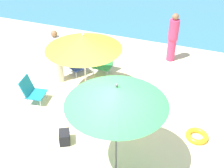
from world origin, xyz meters
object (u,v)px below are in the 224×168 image
Objects in this scene: beach_chair_e at (108,117)px; beach_chair_c at (103,62)px; beach_chair_d at (77,63)px; beach_bag at (65,137)px; person_a at (57,57)px; swim_ring at (197,136)px; umbrella_yellow at (83,42)px; person_b at (173,38)px; umbrella_green at (117,95)px; beach_chair_f at (130,105)px; beach_chair_b at (32,90)px.

beach_chair_c is at bearing -31.67° from beach_chair_e.
beach_chair_d is 3.01m from beach_bag.
swim_ring is at bearing 154.99° from person_a.
umbrella_yellow is 1.18× the size of person_b.
beach_chair_c is 0.39× the size of person_b.
umbrella_green is at bearing 152.71° from beach_chair_e.
person_a is at bearing 157.64° from umbrella_yellow.
beach_chair_e is (0.99, -0.93, -1.27)m from umbrella_yellow.
beach_chair_f reaches higher than beach_bag.
umbrella_green reaches higher than person_a.
beach_chair_f is (2.56, 0.33, -0.01)m from beach_chair_b.
beach_chair_b is 4.59m from person_b.
umbrella_yellow is at bearing 18.64° from beach_chair_b.
beach_chair_d is 1.13× the size of beach_chair_f.
person_a reaches higher than beach_chair_c.
beach_chair_c is 3.57m from swim_ring.
beach_bag is (-1.05, -1.35, -0.19)m from beach_chair_f.
swim_ring is (1.62, -0.18, -0.27)m from beach_chair_f.
beach_chair_e is 0.43× the size of person_a.
person_a reaches higher than beach_chair_e.
beach_chair_f is at bearing -2.09° from beach_chair_d.
beach_chair_c is 2.52m from beach_chair_e.
umbrella_green is 3.03× the size of beach_chair_e.
person_b is at bearing 66.32° from beach_chair_d.
beach_chair_b is 2.21× the size of beach_bag.
beach_chair_d is at bearing -122.47° from person_a.
person_a is (-2.09, 1.38, 0.43)m from beach_chair_e.
beach_chair_e is 0.99× the size of beach_chair_f.
umbrella_green reaches higher than beach_chair_c.
umbrella_yellow is at bearing 99.52° from beach_bag.
beach_chair_f is at bearing -2.77° from beach_chair_b.
beach_chair_c is 0.82× the size of beach_chair_d.
beach_bag is (-1.30, 0.29, -1.66)m from umbrella_green.
person_b is at bearing 40.47° from beach_chair_b.
beach_chair_e is 1.34× the size of swim_ring.
person_a is at bearing -172.66° from person_b.
beach_chair_f is 3.25m from person_b.
beach_chair_d is at bearing 112.14° from beach_bag.
beach_chair_c is 2.20m from beach_chair_f.
beach_chair_f is (2.18, -1.44, 0.04)m from beach_chair_d.
person_b reaches higher than swim_ring.
beach_chair_d is (-2.43, 3.08, -1.52)m from umbrella_green.
beach_bag is (0.36, -3.05, -0.19)m from beach_chair_c.
person_a is at bearing 73.13° from beach_chair_b.
beach_chair_d reaches higher than swim_ring.
umbrella_yellow reaches higher than swim_ring.
beach_chair_b is 1.21m from person_a.
person_a is (-2.68, 2.44, -1.03)m from umbrella_green.
person_b reaches higher than beach_chair_c.
beach_chair_c is at bearing -172.89° from person_b.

